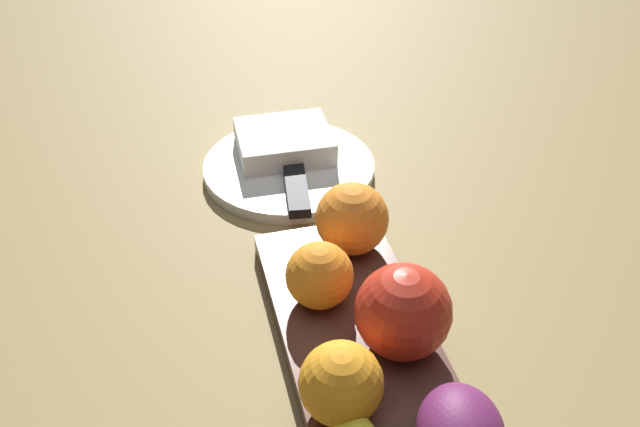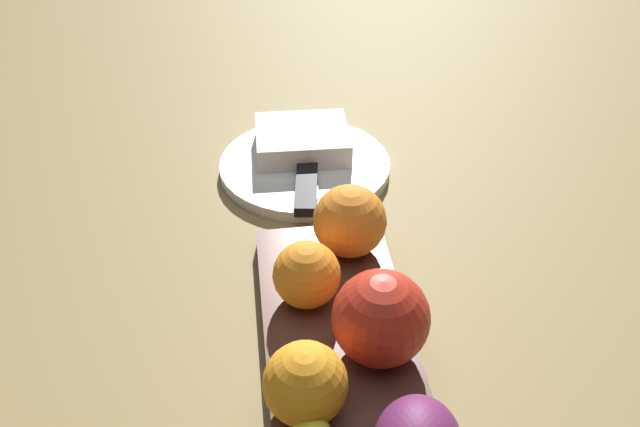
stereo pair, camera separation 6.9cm
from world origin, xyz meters
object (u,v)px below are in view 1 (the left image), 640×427
fruit_tray (363,354)px  dinner_plate (289,168)px  knife (296,183)px  apple (403,312)px  orange_center (341,383)px  folded_napkin (284,142)px  orange_near_apple (352,219)px  orange_near_banana (319,275)px

fruit_tray → dinner_plate: bearing=0.0°
knife → apple: bearing=-165.3°
fruit_tray → knife: 0.25m
orange_center → fruit_tray: bearing=-32.2°
fruit_tray → orange_center: 0.08m
dinner_plate → knife: size_ratio=1.12×
folded_napkin → knife: 0.07m
orange_near_apple → orange_center: 0.20m
orange_near_apple → dinner_plate: (0.17, 0.03, -0.05)m
orange_center → knife: 0.32m
orange_near_apple → dinner_plate: orange_near_apple is taller
orange_near_apple → knife: orange_near_apple is taller
orange_near_banana → knife: orange_near_banana is taller
apple → dinner_plate: size_ratio=0.40×
orange_near_apple → folded_napkin: (0.20, 0.03, -0.03)m
dinner_plate → knife: bearing=176.9°
apple → folded_napkin: (0.33, 0.03, -0.03)m
orange_center → folded_napkin: 0.39m
fruit_tray → orange_near_apple: size_ratio=4.72×
orange_near_apple → orange_center: bearing=161.4°
orange_near_banana → dinner_plate: 0.24m
apple → knife: apple is taller
fruit_tray → knife: knife is taller
apple → folded_napkin: bearing=5.2°
fruit_tray → folded_napkin: folded_napkin is taller
apple → orange_center: size_ratio=1.24×
orange_near_apple → orange_center: size_ratio=1.11×
apple → fruit_tray: bearing=77.8°
orange_near_apple → knife: bearing=12.9°
orange_near_banana → dinner_plate: size_ratio=0.30×
folded_napkin → fruit_tray: bearing=180.0°
orange_near_apple → orange_center: orange_near_apple is taller
orange_near_apple → orange_near_banana: bearing=143.1°
apple → orange_near_apple: apple is taller
orange_near_banana → orange_center: bearing=173.4°
orange_center → dinner_plate: size_ratio=0.32×
orange_near_apple → orange_near_banana: orange_near_apple is taller
fruit_tray → apple: bearing=-102.2°
orange_near_banana → folded_napkin: 0.27m
apple → orange_center: bearing=127.8°
fruit_tray → folded_napkin: size_ratio=3.06×
dinner_plate → apple: bearing=-174.4°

